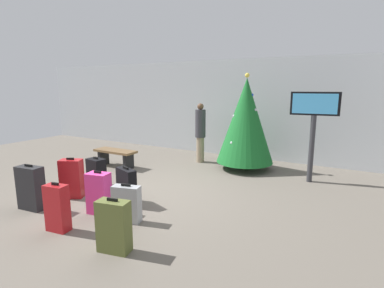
{
  "coord_description": "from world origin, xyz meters",
  "views": [
    {
      "loc": [
        3.87,
        -4.75,
        2.21
      ],
      "look_at": [
        0.54,
        1.11,
        0.9
      ],
      "focal_mm": 28.18,
      "sensor_mm": 36.0,
      "label": 1
    }
  ],
  "objects_px": {
    "suitcase_4": "(57,208)",
    "suitcase_5": "(72,179)",
    "suitcase_1": "(31,188)",
    "flight_info_kiosk": "(314,118)",
    "traveller_0": "(200,131)",
    "suitcase_6": "(126,186)",
    "suitcase_0": "(114,226)",
    "waiting_bench": "(115,155)",
    "suitcase_2": "(99,193)",
    "suitcase_3": "(96,172)",
    "holiday_tree": "(246,121)",
    "suitcase_7": "(127,204)"
  },
  "relations": [
    {
      "from": "holiday_tree",
      "to": "waiting_bench",
      "type": "bearing_deg",
      "value": -153.44
    },
    {
      "from": "suitcase_4",
      "to": "suitcase_5",
      "type": "bearing_deg",
      "value": 132.77
    },
    {
      "from": "traveller_0",
      "to": "suitcase_2",
      "type": "distance_m",
      "value": 4.12
    },
    {
      "from": "suitcase_5",
      "to": "suitcase_4",
      "type": "bearing_deg",
      "value": -47.23
    },
    {
      "from": "suitcase_3",
      "to": "suitcase_7",
      "type": "distance_m",
      "value": 2.07
    },
    {
      "from": "waiting_bench",
      "to": "suitcase_0",
      "type": "bearing_deg",
      "value": -46.65
    },
    {
      "from": "traveller_0",
      "to": "suitcase_6",
      "type": "height_order",
      "value": "traveller_0"
    },
    {
      "from": "suitcase_1",
      "to": "suitcase_7",
      "type": "distance_m",
      "value": 1.91
    },
    {
      "from": "waiting_bench",
      "to": "suitcase_6",
      "type": "distance_m",
      "value": 2.76
    },
    {
      "from": "suitcase_4",
      "to": "suitcase_6",
      "type": "distance_m",
      "value": 1.37
    },
    {
      "from": "suitcase_5",
      "to": "suitcase_7",
      "type": "distance_m",
      "value": 1.73
    },
    {
      "from": "waiting_bench",
      "to": "suitcase_7",
      "type": "relative_size",
      "value": 1.9
    },
    {
      "from": "suitcase_1",
      "to": "suitcase_4",
      "type": "bearing_deg",
      "value": -15.19
    },
    {
      "from": "traveller_0",
      "to": "suitcase_3",
      "type": "distance_m",
      "value": 3.27
    },
    {
      "from": "suitcase_0",
      "to": "suitcase_6",
      "type": "bearing_deg",
      "value": 126.09
    },
    {
      "from": "suitcase_3",
      "to": "suitcase_7",
      "type": "bearing_deg",
      "value": -29.91
    },
    {
      "from": "suitcase_1",
      "to": "flight_info_kiosk",
      "type": "bearing_deg",
      "value": 45.32
    },
    {
      "from": "holiday_tree",
      "to": "suitcase_1",
      "type": "xyz_separation_m",
      "value": [
        -2.42,
        -4.48,
        -0.91
      ]
    },
    {
      "from": "traveller_0",
      "to": "suitcase_0",
      "type": "relative_size",
      "value": 2.27
    },
    {
      "from": "flight_info_kiosk",
      "to": "traveller_0",
      "type": "bearing_deg",
      "value": 173.01
    },
    {
      "from": "suitcase_2",
      "to": "suitcase_6",
      "type": "xyz_separation_m",
      "value": [
        0.12,
        0.57,
        -0.02
      ]
    },
    {
      "from": "suitcase_2",
      "to": "suitcase_3",
      "type": "bearing_deg",
      "value": 138.55
    },
    {
      "from": "flight_info_kiosk",
      "to": "suitcase_2",
      "type": "bearing_deg",
      "value": -128.37
    },
    {
      "from": "holiday_tree",
      "to": "suitcase_0",
      "type": "bearing_deg",
      "value": -91.2
    },
    {
      "from": "waiting_bench",
      "to": "suitcase_1",
      "type": "height_order",
      "value": "suitcase_1"
    },
    {
      "from": "suitcase_3",
      "to": "suitcase_5",
      "type": "distance_m",
      "value": 0.74
    },
    {
      "from": "suitcase_4",
      "to": "suitcase_6",
      "type": "relative_size",
      "value": 1.07
    },
    {
      "from": "holiday_tree",
      "to": "suitcase_7",
      "type": "bearing_deg",
      "value": -98.11
    },
    {
      "from": "waiting_bench",
      "to": "suitcase_4",
      "type": "xyz_separation_m",
      "value": [
        1.87,
        -3.21,
        0.02
      ]
    },
    {
      "from": "traveller_0",
      "to": "suitcase_6",
      "type": "bearing_deg",
      "value": -85.34
    },
    {
      "from": "waiting_bench",
      "to": "suitcase_3",
      "type": "xyz_separation_m",
      "value": [
        0.78,
        -1.41,
        -0.03
      ]
    },
    {
      "from": "waiting_bench",
      "to": "traveller_0",
      "type": "relative_size",
      "value": 0.72
    },
    {
      "from": "suitcase_0",
      "to": "suitcase_6",
      "type": "distance_m",
      "value": 1.7
    },
    {
      "from": "traveller_0",
      "to": "suitcase_5",
      "type": "relative_size",
      "value": 2.11
    },
    {
      "from": "suitcase_0",
      "to": "suitcase_7",
      "type": "distance_m",
      "value": 0.92
    },
    {
      "from": "suitcase_5",
      "to": "suitcase_1",
      "type": "bearing_deg",
      "value": -100.83
    },
    {
      "from": "waiting_bench",
      "to": "traveller_0",
      "type": "bearing_deg",
      "value": 43.12
    },
    {
      "from": "suitcase_5",
      "to": "suitcase_7",
      "type": "relative_size",
      "value": 1.26
    },
    {
      "from": "suitcase_0",
      "to": "suitcase_6",
      "type": "height_order",
      "value": "suitcase_0"
    },
    {
      "from": "flight_info_kiosk",
      "to": "suitcase_2",
      "type": "height_order",
      "value": "flight_info_kiosk"
    },
    {
      "from": "suitcase_4",
      "to": "suitcase_6",
      "type": "height_order",
      "value": "suitcase_4"
    },
    {
      "from": "flight_info_kiosk",
      "to": "suitcase_1",
      "type": "distance_m",
      "value": 5.97
    },
    {
      "from": "traveller_0",
      "to": "suitcase_2",
      "type": "relative_size",
      "value": 2.24
    },
    {
      "from": "suitcase_2",
      "to": "waiting_bench",
      "type": "bearing_deg",
      "value": 128.44
    },
    {
      "from": "holiday_tree",
      "to": "suitcase_1",
      "type": "relative_size",
      "value": 3.03
    },
    {
      "from": "holiday_tree",
      "to": "suitcase_6",
      "type": "bearing_deg",
      "value": -107.82
    },
    {
      "from": "flight_info_kiosk",
      "to": "suitcase_1",
      "type": "xyz_separation_m",
      "value": [
        -4.13,
        -4.17,
        -1.09
      ]
    },
    {
      "from": "flight_info_kiosk",
      "to": "suitcase_1",
      "type": "relative_size",
      "value": 2.49
    },
    {
      "from": "suitcase_0",
      "to": "waiting_bench",
      "type": "bearing_deg",
      "value": 133.35
    },
    {
      "from": "holiday_tree",
      "to": "suitcase_4",
      "type": "distance_m",
      "value": 5.04
    }
  ]
}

